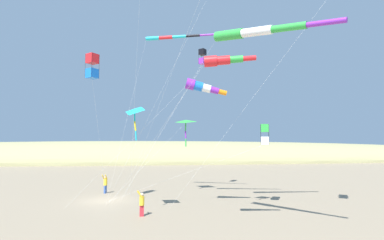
{
  "coord_description": "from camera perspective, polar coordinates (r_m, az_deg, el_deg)",
  "views": [
    {
      "loc": [
        -28.74,
        -4.6,
        5.35
      ],
      "look_at": [
        -5.35,
        -7.24,
        7.06
      ],
      "focal_mm": 28.24,
      "sensor_mm": 36.0,
      "label": 1
    }
  ],
  "objects": [
    {
      "name": "kite_windsock_blue_topmost",
      "position": [
        18.22,
        5.73,
        11.12
      ],
      "size": [
        10.51,
        9.68,
        10.45
      ],
      "color": "red",
      "rests_on": "ground_plane"
    },
    {
      "name": "kite_windsock_green_low_center",
      "position": [
        18.8,
        11.67,
        15.98
      ],
      "size": [
        19.24,
        12.53,
        12.42
      ],
      "color": "green",
      "rests_on": "ground_plane"
    },
    {
      "name": "kite_windsock_magenta_far_left",
      "position": [
        31.41,
        -4.24,
        15.29
      ],
      "size": [
        2.62,
        10.16,
        16.05
      ],
      "color": "#1EB7C6",
      "rests_on": "ground_plane"
    },
    {
      "name": "dune_ridge_grassy",
      "position": [
        84.04,
        -9.66,
        -7.74
      ],
      "size": [
        28.0,
        240.0,
        11.17
      ],
      "primitive_type": "ellipsoid",
      "color": "#938E60",
      "rests_on": "ground_plane"
    },
    {
      "name": "kite_box_teal_far_right",
      "position": [
        25.86,
        13.55,
        -2.67
      ],
      "size": [
        4.56,
        13.66,
        6.82
      ],
      "color": "green",
      "rests_on": "ground_plane"
    },
    {
      "name": "ground_plane",
      "position": [
        29.6,
        -15.78,
        -14.41
      ],
      "size": [
        600.0,
        600.0,
        0.0
      ],
      "primitive_type": "plane",
      "color": "gray"
    },
    {
      "name": "kite_delta_rainbow_low_near",
      "position": [
        31.78,
        -1.2,
        -0.4
      ],
      "size": [
        5.0,
        8.29,
        7.77
      ],
      "color": "green",
      "rests_on": "ground_plane"
    },
    {
      "name": "kite_box_long_streamer_left",
      "position": [
        33.64,
        1.98,
        11.85
      ],
      "size": [
        3.3,
        8.58,
        15.46
      ],
      "color": "black",
      "rests_on": "ground_plane"
    },
    {
      "name": "kite_delta_yellow_midlevel",
      "position": [
        22.95,
        -10.86,
        1.61
      ],
      "size": [
        9.62,
        1.84,
        8.08
      ],
      "color": "#1EB7C6",
      "rests_on": "ground_plane"
    },
    {
      "name": "person_child_green_jacket",
      "position": [
        22.86,
        -9.48,
        -15.06
      ],
      "size": [
        0.43,
        0.55,
        1.84
      ],
      "color": "#B72833",
      "rests_on": "ground_plane"
    },
    {
      "name": "kite_windsock_checkered_midright",
      "position": [
        23.67,
        1.64,
        6.28
      ],
      "size": [
        3.28,
        12.81,
        10.33
      ],
      "color": "purple",
      "rests_on": "ground_plane"
    },
    {
      "name": "person_adult_flyer",
      "position": [
        33.4,
        -16.05,
        -11.37
      ],
      "size": [
        0.68,
        0.59,
        1.95
      ],
      "color": "#335199",
      "rests_on": "ground_plane"
    },
    {
      "name": "kite_box_purple_drifting",
      "position": [
        27.11,
        -18.33,
        9.61
      ],
      "size": [
        5.8,
        1.13,
        12.74
      ],
      "color": "red",
      "rests_on": "ground_plane"
    }
  ]
}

